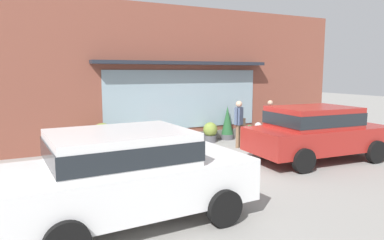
{
  "coord_description": "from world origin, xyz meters",
  "views": [
    {
      "loc": [
        -5.49,
        -8.72,
        2.61
      ],
      "look_at": [
        -0.54,
        1.2,
        1.1
      ],
      "focal_mm": 32.97,
      "sensor_mm": 36.0,
      "label": 1
    }
  ],
  "objects_px": {
    "pedestrian_passerby": "(270,117)",
    "potted_plant_corner_tall": "(102,137)",
    "potted_plant_doorstep": "(250,132)",
    "parked_car_white": "(128,171)",
    "parked_car_red": "(316,130)",
    "potted_plant_window_left": "(146,139)",
    "fire_hydrant": "(258,136)",
    "potted_plant_window_right": "(210,132)",
    "potted_plant_window_center": "(184,136)",
    "pedestrian_with_handbag": "(239,121)",
    "potted_plant_low_front": "(227,123)"
  },
  "relations": [
    {
      "from": "parked_car_red",
      "to": "potted_plant_window_center",
      "type": "xyz_separation_m",
      "value": [
        -2.4,
        4.0,
        -0.65
      ]
    },
    {
      "from": "potted_plant_low_front",
      "to": "potted_plant_window_left",
      "type": "xyz_separation_m",
      "value": [
        -3.35,
        -0.07,
        -0.32
      ]
    },
    {
      "from": "parked_car_red",
      "to": "potted_plant_corner_tall",
      "type": "xyz_separation_m",
      "value": [
        -5.47,
        3.57,
        -0.35
      ]
    },
    {
      "from": "potted_plant_corner_tall",
      "to": "potted_plant_window_center",
      "type": "bearing_deg",
      "value": 7.94
    },
    {
      "from": "parked_car_red",
      "to": "potted_plant_window_left",
      "type": "distance_m",
      "value": 5.56
    },
    {
      "from": "fire_hydrant",
      "to": "parked_car_red",
      "type": "xyz_separation_m",
      "value": [
        0.64,
        -1.91,
        0.43
      ]
    },
    {
      "from": "fire_hydrant",
      "to": "potted_plant_window_left",
      "type": "relative_size",
      "value": 1.57
    },
    {
      "from": "potted_plant_low_front",
      "to": "pedestrian_passerby",
      "type": "bearing_deg",
      "value": -29.28
    },
    {
      "from": "pedestrian_passerby",
      "to": "potted_plant_doorstep",
      "type": "distance_m",
      "value": 0.98
    },
    {
      "from": "fire_hydrant",
      "to": "potted_plant_low_front",
      "type": "xyz_separation_m",
      "value": [
        0.1,
        2.08,
        0.15
      ]
    },
    {
      "from": "parked_car_white",
      "to": "potted_plant_window_left",
      "type": "xyz_separation_m",
      "value": [
        2.3,
        5.68,
        -0.61
      ]
    },
    {
      "from": "parked_car_white",
      "to": "parked_car_red",
      "type": "height_order",
      "value": "parked_car_white"
    },
    {
      "from": "pedestrian_with_handbag",
      "to": "potted_plant_window_left",
      "type": "relative_size",
      "value": 2.7
    },
    {
      "from": "pedestrian_passerby",
      "to": "potted_plant_corner_tall",
      "type": "height_order",
      "value": "pedestrian_passerby"
    },
    {
      "from": "parked_car_red",
      "to": "potted_plant_low_front",
      "type": "height_order",
      "value": "parked_car_red"
    },
    {
      "from": "parked_car_white",
      "to": "potted_plant_window_left",
      "type": "distance_m",
      "value": 6.15
    },
    {
      "from": "fire_hydrant",
      "to": "potted_plant_low_front",
      "type": "distance_m",
      "value": 2.09
    },
    {
      "from": "potted_plant_doorstep",
      "to": "potted_plant_window_left",
      "type": "relative_size",
      "value": 0.9
    },
    {
      "from": "parked_car_red",
      "to": "parked_car_white",
      "type": "bearing_deg",
      "value": -160.85
    },
    {
      "from": "parked_car_red",
      "to": "potted_plant_window_center",
      "type": "distance_m",
      "value": 4.71
    },
    {
      "from": "potted_plant_window_right",
      "to": "parked_car_red",
      "type": "bearing_deg",
      "value": -69.81
    },
    {
      "from": "potted_plant_window_right",
      "to": "potted_plant_window_left",
      "type": "bearing_deg",
      "value": 177.52
    },
    {
      "from": "potted_plant_corner_tall",
      "to": "pedestrian_passerby",
      "type": "bearing_deg",
      "value": -3.37
    },
    {
      "from": "fire_hydrant",
      "to": "potted_plant_window_left",
      "type": "height_order",
      "value": "fire_hydrant"
    },
    {
      "from": "parked_car_red",
      "to": "potted_plant_window_right",
      "type": "xyz_separation_m",
      "value": [
        -1.4,
        3.82,
        -0.53
      ]
    },
    {
      "from": "parked_car_white",
      "to": "potted_plant_window_center",
      "type": "height_order",
      "value": "parked_car_white"
    },
    {
      "from": "parked_car_white",
      "to": "potted_plant_doorstep",
      "type": "height_order",
      "value": "parked_car_white"
    },
    {
      "from": "pedestrian_passerby",
      "to": "potted_plant_window_right",
      "type": "distance_m",
      "value": 2.42
    },
    {
      "from": "parked_car_red",
      "to": "potted_plant_window_left",
      "type": "height_order",
      "value": "parked_car_red"
    },
    {
      "from": "potted_plant_doorstep",
      "to": "pedestrian_with_handbag",
      "type": "bearing_deg",
      "value": -138.44
    },
    {
      "from": "parked_car_red",
      "to": "potted_plant_corner_tall",
      "type": "relative_size",
      "value": 4.26
    },
    {
      "from": "potted_plant_window_right",
      "to": "potted_plant_doorstep",
      "type": "distance_m",
      "value": 1.73
    },
    {
      "from": "potted_plant_window_center",
      "to": "potted_plant_window_left",
      "type": "xyz_separation_m",
      "value": [
        -1.5,
        -0.07,
        0.05
      ]
    },
    {
      "from": "potted_plant_doorstep",
      "to": "potted_plant_window_left",
      "type": "xyz_separation_m",
      "value": [
        -4.21,
        0.23,
        0.05
      ]
    },
    {
      "from": "potted_plant_window_left",
      "to": "potted_plant_corner_tall",
      "type": "bearing_deg",
      "value": -167.24
    },
    {
      "from": "parked_car_red",
      "to": "pedestrian_passerby",
      "type": "bearing_deg",
      "value": 78.07
    },
    {
      "from": "pedestrian_with_handbag",
      "to": "potted_plant_corner_tall",
      "type": "relative_size",
      "value": 1.61
    },
    {
      "from": "parked_car_white",
      "to": "potted_plant_window_left",
      "type": "relative_size",
      "value": 7.0
    },
    {
      "from": "pedestrian_passerby",
      "to": "potted_plant_window_center",
      "type": "distance_m",
      "value": 3.43
    },
    {
      "from": "parked_car_white",
      "to": "potted_plant_window_right",
      "type": "xyz_separation_m",
      "value": [
        4.78,
        5.57,
        -0.54
      ]
    },
    {
      "from": "potted_plant_corner_tall",
      "to": "potted_plant_window_right",
      "type": "distance_m",
      "value": 4.08
    },
    {
      "from": "pedestrian_passerby",
      "to": "potted_plant_low_front",
      "type": "height_order",
      "value": "pedestrian_passerby"
    },
    {
      "from": "fire_hydrant",
      "to": "pedestrian_passerby",
      "type": "bearing_deg",
      "value": 40.2
    },
    {
      "from": "parked_car_white",
      "to": "parked_car_red",
      "type": "xyz_separation_m",
      "value": [
        6.19,
        1.75,
        -0.01
      ]
    },
    {
      "from": "pedestrian_with_handbag",
      "to": "parked_car_red",
      "type": "height_order",
      "value": "pedestrian_with_handbag"
    },
    {
      "from": "potted_plant_low_front",
      "to": "potted_plant_window_left",
      "type": "height_order",
      "value": "potted_plant_low_front"
    },
    {
      "from": "pedestrian_passerby",
      "to": "potted_plant_window_right",
      "type": "xyz_separation_m",
      "value": [
        -2.28,
        0.62,
        -0.51
      ]
    },
    {
      "from": "potted_plant_corner_tall",
      "to": "potted_plant_window_center",
      "type": "relative_size",
      "value": 1.99
    },
    {
      "from": "potted_plant_window_center",
      "to": "pedestrian_passerby",
      "type": "bearing_deg",
      "value": -13.78
    },
    {
      "from": "pedestrian_with_handbag",
      "to": "pedestrian_passerby",
      "type": "bearing_deg",
      "value": -10.23
    }
  ]
}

